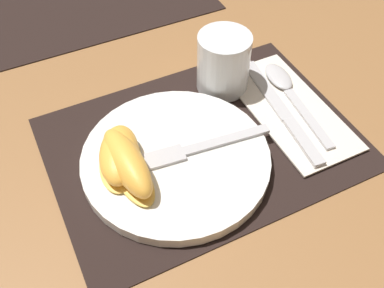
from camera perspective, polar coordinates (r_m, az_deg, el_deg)
ground_plane at (r=0.62m, az=1.42°, el=0.12°), size 3.00×3.00×0.00m
placemat at (r=0.62m, az=1.42°, el=0.25°), size 0.42×0.30×0.00m
plate at (r=0.59m, az=-2.07°, el=-1.97°), size 0.25×0.25×0.02m
juice_glass at (r=0.68m, az=3.99°, el=9.92°), size 0.08×0.08×0.09m
napkin at (r=0.68m, az=12.16°, el=4.45°), size 0.11×0.23×0.00m
knife at (r=0.66m, az=11.40°, el=4.04°), size 0.04×0.22×0.01m
spoon at (r=0.70m, az=11.85°, el=7.11°), size 0.04×0.19×0.01m
fork at (r=0.58m, az=-0.33°, el=-0.80°), size 0.20×0.04×0.00m
citrus_wedge_0 at (r=0.57m, az=-9.35°, el=-1.19°), size 0.09×0.11×0.04m
citrus_wedge_1 at (r=0.56m, az=-8.21°, el=-2.51°), size 0.05×0.12×0.04m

